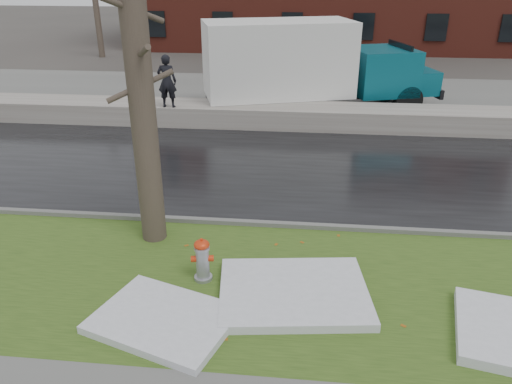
# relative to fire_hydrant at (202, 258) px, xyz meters

# --- Properties ---
(ground) EXTENTS (120.00, 120.00, 0.00)m
(ground) POSITION_rel_fire_hydrant_xyz_m (0.82, 1.18, -0.50)
(ground) COLOR #47423D
(ground) RESTS_ON ground
(verge) EXTENTS (60.00, 4.50, 0.04)m
(verge) POSITION_rel_fire_hydrant_xyz_m (0.82, -0.07, -0.48)
(verge) COLOR #2F4918
(verge) RESTS_ON ground
(road) EXTENTS (60.00, 7.00, 0.03)m
(road) POSITION_rel_fire_hydrant_xyz_m (0.82, 5.68, -0.49)
(road) COLOR black
(road) RESTS_ON ground
(parking_lot) EXTENTS (60.00, 9.00, 0.03)m
(parking_lot) POSITION_rel_fire_hydrant_xyz_m (0.82, 14.18, -0.49)
(parking_lot) COLOR slate
(parking_lot) RESTS_ON ground
(curb) EXTENTS (60.00, 0.15, 0.14)m
(curb) POSITION_rel_fire_hydrant_xyz_m (0.82, 2.18, -0.43)
(curb) COLOR slate
(curb) RESTS_ON ground
(snowbank) EXTENTS (60.00, 1.60, 0.75)m
(snowbank) POSITION_rel_fire_hydrant_xyz_m (0.82, 9.88, -0.13)
(snowbank) COLOR #A29D94
(snowbank) RESTS_ON ground
(bg_tree_left) EXTENTS (1.40, 1.62, 6.50)m
(bg_tree_left) POSITION_rel_fire_hydrant_xyz_m (-11.18, 23.18, 2.83)
(bg_tree_left) COLOR brown
(bg_tree_left) RESTS_ON ground
(fire_hydrant) EXTENTS (0.43, 0.38, 0.87)m
(fire_hydrant) POSITION_rel_fire_hydrant_xyz_m (0.00, 0.00, 0.00)
(fire_hydrant) COLOR #999BA1
(fire_hydrant) RESTS_ON verge
(tree) EXTENTS (1.21, 1.37, 6.36)m
(tree) POSITION_rel_fire_hydrant_xyz_m (-1.36, 1.44, 2.74)
(tree) COLOR brown
(tree) RESTS_ON verge
(box_truck) EXTENTS (10.52, 4.94, 3.50)m
(box_truck) POSITION_rel_fire_hydrant_xyz_m (1.69, 11.77, 1.35)
(box_truck) COLOR black
(box_truck) RESTS_ON ground
(worker) EXTENTS (0.68, 0.45, 1.83)m
(worker) POSITION_rel_fire_hydrant_xyz_m (-3.10, 9.28, 1.17)
(worker) COLOR black
(worker) RESTS_ON snowbank
(snow_patch_near) EXTENTS (2.83, 2.31, 0.16)m
(snow_patch_near) POSITION_rel_fire_hydrant_xyz_m (1.70, -0.36, -0.38)
(snow_patch_near) COLOR silver
(snow_patch_near) RESTS_ON verge
(snow_patch_far) EXTENTS (2.60, 2.23, 0.14)m
(snow_patch_far) POSITION_rel_fire_hydrant_xyz_m (-0.39, -1.32, -0.39)
(snow_patch_far) COLOR silver
(snow_patch_far) RESTS_ON verge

